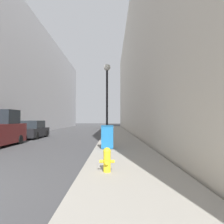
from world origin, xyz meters
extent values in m
cube|color=#9E998E|center=(5.53, 18.00, 0.07)|extent=(3.17, 60.00, 0.14)
cube|color=beige|center=(13.22, 26.00, 8.70)|extent=(12.00, 60.00, 17.40)
cylinder|color=yellow|center=(4.77, 2.33, 0.43)|extent=(0.22, 0.22, 0.58)
sphere|color=yellow|center=(4.77, 2.33, 0.76)|extent=(0.23, 0.23, 0.23)
cylinder|color=yellow|center=(4.77, 2.33, 0.83)|extent=(0.06, 0.06, 0.05)
cylinder|color=yellow|center=(4.77, 2.16, 0.46)|extent=(0.11, 0.12, 0.11)
cylinder|color=yellow|center=(4.60, 2.33, 0.46)|extent=(0.12, 0.09, 0.09)
cylinder|color=yellow|center=(4.94, 2.33, 0.46)|extent=(0.12, 0.09, 0.09)
cube|color=#19609E|center=(4.67, 7.66, 0.75)|extent=(0.65, 0.59, 1.16)
cube|color=navy|center=(4.67, 7.66, 1.37)|extent=(0.67, 0.61, 0.08)
cylinder|color=black|center=(4.39, 7.91, 0.22)|extent=(0.05, 0.16, 0.16)
cylinder|color=black|center=(4.94, 7.91, 0.22)|extent=(0.05, 0.16, 0.16)
cylinder|color=black|center=(4.58, 10.67, 0.26)|extent=(0.27, 0.27, 0.25)
cylinder|color=black|center=(4.58, 10.67, 2.65)|extent=(0.14, 0.14, 5.02)
sphere|color=silver|center=(4.58, 10.67, 5.34)|extent=(0.47, 0.47, 0.47)
cube|color=black|center=(-2.57, 10.29, 1.91)|extent=(1.98, 1.78, 0.94)
cylinder|color=black|center=(-1.57, 11.04, 0.32)|extent=(0.24, 0.64, 0.64)
cube|color=black|center=(-2.45, 16.07, 0.55)|extent=(1.75, 4.62, 0.77)
cube|color=#1E2328|center=(-2.45, 16.07, 1.28)|extent=(1.54, 2.40, 0.70)
cylinder|color=black|center=(-3.26, 17.46, 0.32)|extent=(0.24, 0.64, 0.64)
cylinder|color=black|center=(-1.65, 17.46, 0.32)|extent=(0.24, 0.64, 0.64)
cylinder|color=black|center=(-3.26, 14.69, 0.32)|extent=(0.24, 0.64, 0.64)
cylinder|color=black|center=(-1.65, 14.69, 0.32)|extent=(0.24, 0.64, 0.64)
camera|label=1|loc=(4.92, -4.30, 1.72)|focal=35.00mm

